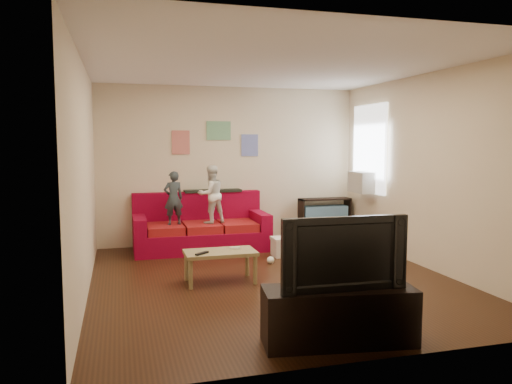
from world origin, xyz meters
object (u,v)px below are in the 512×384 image
object	(u,v)px
bookshelf	(324,221)
television	(340,252)
sofa	(201,230)
child_b	(211,194)
tv_stand	(339,316)
child_a	(173,198)
coffee_table	(220,255)
file_box	(286,246)

from	to	relation	value
bookshelf	television	bearing A→B (deg)	-111.68
sofa	television	xyz separation A→B (m)	(0.54, -4.17, 0.50)
child_b	tv_stand	distance (m)	4.08
sofa	television	world-z (taller)	television
child_a	child_b	xyz separation A→B (m)	(0.60, 0.00, 0.04)
child_b	coffee_table	bearing A→B (deg)	64.18
child_b	sofa	bearing A→B (deg)	-68.53
television	coffee_table	bearing A→B (deg)	107.76
coffee_table	sofa	bearing A→B (deg)	87.85
child_b	file_box	xyz separation A→B (m)	(1.04, -0.68, -0.77)
bookshelf	television	world-z (taller)	television
tv_stand	file_box	bearing A→B (deg)	86.75
television	child_a	bearing A→B (deg)	105.70
sofa	child_a	xyz separation A→B (m)	(-0.45, -0.17, 0.56)
television	sofa	bearing A→B (deg)	99.14
child_b	bookshelf	size ratio (longest dim) A/B	1.00
file_box	bookshelf	bearing A→B (deg)	44.51
child_a	sofa	bearing A→B (deg)	-168.54
child_a	file_box	xyz separation A→B (m)	(1.64, -0.68, -0.73)
bookshelf	television	distance (m)	4.77
sofa	child_a	bearing A→B (deg)	-158.99
coffee_table	bookshelf	world-z (taller)	bookshelf
child_b	television	size ratio (longest dim) A/B	0.84
file_box	sofa	bearing A→B (deg)	144.44
coffee_table	file_box	size ratio (longest dim) A/B	2.09
sofa	tv_stand	bearing A→B (deg)	-82.58
child_a	television	world-z (taller)	child_a
sofa	bookshelf	world-z (taller)	sofa
sofa	child_a	world-z (taller)	child_a
bookshelf	child_a	bearing A→B (deg)	-171.54
child_a	coffee_table	world-z (taller)	child_a
tv_stand	coffee_table	bearing A→B (deg)	113.82
child_b	file_box	size ratio (longest dim) A/B	2.20
sofa	coffee_table	distance (m)	2.02
television	bookshelf	bearing A→B (deg)	70.03
child_b	television	bearing A→B (deg)	76.74
child_a	file_box	size ratio (longest dim) A/B	1.99
child_a	bookshelf	size ratio (longest dim) A/B	0.91
child_b	bookshelf	distance (m)	2.27
file_box	tv_stand	distance (m)	3.39
sofa	bookshelf	bearing A→B (deg)	5.85
child_b	file_box	world-z (taller)	child_b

